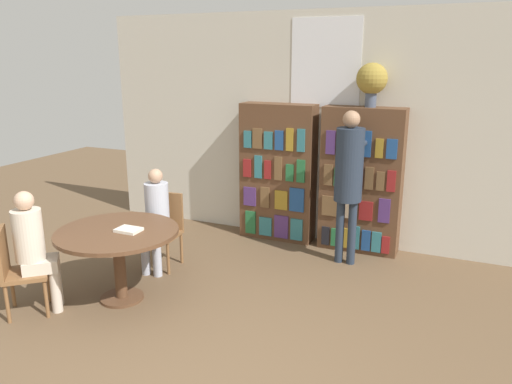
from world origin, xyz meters
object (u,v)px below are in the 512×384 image
(bookshelf_right, at_px, (361,181))
(chair_left_side, at_px, (164,226))
(librarian_standing, at_px, (349,171))
(seated_reader_left, at_px, (156,214))
(seated_reader_right, at_px, (34,244))
(flower_vase, at_px, (372,80))
(reading_table, at_px, (118,242))
(bookshelf_left, at_px, (278,173))
(chair_near_camera, at_px, (17,267))

(bookshelf_right, distance_m, chair_left_side, 2.50)
(librarian_standing, bearing_deg, seated_reader_left, -150.77)
(bookshelf_right, xyz_separation_m, seated_reader_right, (-2.51, -2.87, -0.22))
(bookshelf_right, xyz_separation_m, flower_vase, (0.06, 0.00, 1.24))
(bookshelf_right, xyz_separation_m, librarian_standing, (-0.04, -0.50, 0.23))
(librarian_standing, bearing_deg, chair_left_side, -155.09)
(bookshelf_right, distance_m, reading_table, 3.06)
(flower_vase, bearing_deg, bookshelf_left, -179.76)
(flower_vase, xyz_separation_m, librarian_standing, (-0.10, -0.51, -1.02))
(chair_left_side, relative_size, seated_reader_right, 0.71)
(flower_vase, distance_m, seated_reader_left, 3.00)
(chair_near_camera, xyz_separation_m, chair_left_side, (0.62, 1.57, 0.00))
(seated_reader_right, bearing_deg, bookshelf_right, 97.53)
(chair_near_camera, relative_size, seated_reader_left, 0.72)
(reading_table, relative_size, librarian_standing, 0.66)
(chair_near_camera, relative_size, chair_left_side, 1.00)
(bookshelf_right, height_order, chair_near_camera, bookshelf_right)
(reading_table, bearing_deg, librarian_standing, 44.65)
(reading_table, relative_size, chair_left_side, 1.40)
(chair_near_camera, height_order, librarian_standing, librarian_standing)
(bookshelf_left, xyz_separation_m, seated_reader_right, (-1.38, -2.87, -0.22))
(bookshelf_left, height_order, bookshelf_right, same)
(librarian_standing, bearing_deg, flower_vase, 78.44)
(bookshelf_left, distance_m, seated_reader_left, 1.84)
(chair_near_camera, distance_m, seated_reader_right, 0.28)
(bookshelf_left, height_order, chair_left_side, bookshelf_left)
(chair_near_camera, bearing_deg, flower_vase, 96.61)
(bookshelf_left, xyz_separation_m, seated_reader_left, (-0.88, -1.60, -0.23))
(seated_reader_left, bearing_deg, chair_left_side, -90.00)
(reading_table, bearing_deg, seated_reader_left, 95.35)
(bookshelf_left, distance_m, bookshelf_right, 1.12)
(bookshelf_left, distance_m, seated_reader_right, 3.20)
(bookshelf_right, distance_m, seated_reader_left, 2.57)
(bookshelf_left, relative_size, reading_table, 1.50)
(reading_table, bearing_deg, seated_reader_right, -138.65)
(reading_table, xyz_separation_m, seated_reader_left, (-0.07, 0.77, 0.05))
(chair_left_side, height_order, seated_reader_left, seated_reader_left)
(bookshelf_left, bearing_deg, librarian_standing, -24.93)
(flower_vase, height_order, seated_reader_right, flower_vase)
(chair_near_camera, bearing_deg, chair_left_side, 117.00)
(chair_near_camera, xyz_separation_m, librarian_standing, (2.60, 2.49, 0.66))
(flower_vase, xyz_separation_m, seated_reader_left, (-2.06, -1.60, -1.48))
(flower_vase, bearing_deg, librarian_standing, -101.56)
(bookshelf_right, distance_m, chair_near_camera, 4.01)
(flower_vase, distance_m, seated_reader_right, 4.13)
(flower_vase, relative_size, seated_reader_left, 0.43)
(seated_reader_left, distance_m, librarian_standing, 2.29)
(librarian_standing, bearing_deg, bookshelf_left, 155.07)
(bookshelf_right, relative_size, librarian_standing, 1.00)
(seated_reader_left, relative_size, librarian_standing, 0.66)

